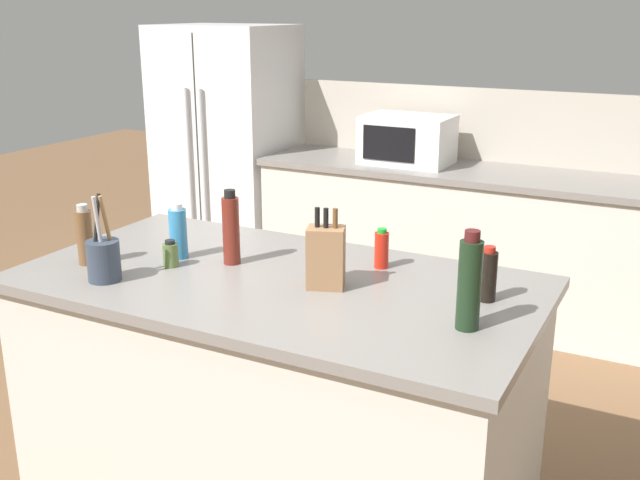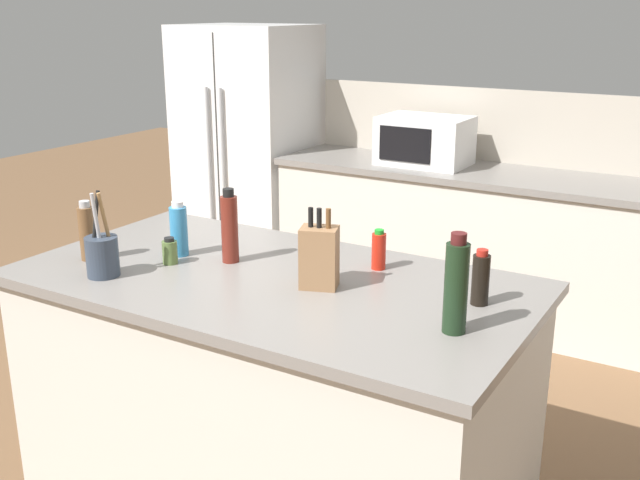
# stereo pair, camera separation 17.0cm
# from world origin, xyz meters

# --- Properties ---
(back_counter_run) EXTENTS (3.12, 0.66, 0.94)m
(back_counter_run) POSITION_xyz_m (0.30, 2.20, 0.47)
(back_counter_run) COLOR beige
(back_counter_run) RESTS_ON ground_plane
(wall_backsplash) EXTENTS (3.08, 0.03, 0.46)m
(wall_backsplash) POSITION_xyz_m (0.30, 2.52, 1.17)
(wall_backsplash) COLOR #B2A899
(wall_backsplash) RESTS_ON back_counter_run
(kitchen_island) EXTENTS (1.92, 1.02, 0.94)m
(kitchen_island) POSITION_xyz_m (0.00, 0.00, 0.47)
(kitchen_island) COLOR beige
(kitchen_island) RESTS_ON ground_plane
(refrigerator) EXTENTS (0.89, 0.75, 1.77)m
(refrigerator) POSITION_xyz_m (-1.74, 2.25, 0.89)
(refrigerator) COLOR white
(refrigerator) RESTS_ON ground_plane
(microwave) EXTENTS (0.54, 0.39, 0.30)m
(microwave) POSITION_xyz_m (-0.34, 2.20, 1.09)
(microwave) COLOR white
(microwave) RESTS_ON back_counter_run
(knife_block) EXTENTS (0.16, 0.14, 0.29)m
(knife_block) POSITION_xyz_m (0.20, 0.01, 1.05)
(knife_block) COLOR #936B47
(knife_block) RESTS_ON kitchen_island
(utensil_crock) EXTENTS (0.12, 0.12, 0.32)m
(utensil_crock) POSITION_xyz_m (-0.54, -0.30, 1.02)
(utensil_crock) COLOR #333D4C
(utensil_crock) RESTS_ON kitchen_island
(dish_soap_bottle) EXTENTS (0.07, 0.07, 0.22)m
(dish_soap_bottle) POSITION_xyz_m (-0.46, 0.03, 1.04)
(dish_soap_bottle) COLOR #3384BC
(dish_soap_bottle) RESTS_ON kitchen_island
(vinegar_bottle) EXTENTS (0.07, 0.07, 0.29)m
(vinegar_bottle) POSITION_xyz_m (-0.24, 0.07, 1.08)
(vinegar_bottle) COLOR maroon
(vinegar_bottle) RESTS_ON kitchen_island
(pepper_grinder) EXTENTS (0.06, 0.06, 0.24)m
(pepper_grinder) POSITION_xyz_m (-0.73, -0.20, 1.05)
(pepper_grinder) COLOR brown
(pepper_grinder) RESTS_ON kitchen_island
(hot_sauce_bottle) EXTENTS (0.05, 0.05, 0.16)m
(hot_sauce_bottle) POSITION_xyz_m (0.30, 0.29, 1.01)
(hot_sauce_bottle) COLOR red
(hot_sauce_bottle) RESTS_ON kitchen_island
(soy_sauce_bottle) EXTENTS (0.06, 0.06, 0.19)m
(soy_sauce_bottle) POSITION_xyz_m (0.74, 0.14, 1.03)
(soy_sauce_bottle) COLOR black
(soy_sauce_bottle) RESTS_ON kitchen_island
(spice_jar_oregano) EXTENTS (0.06, 0.06, 0.10)m
(spice_jar_oregano) POSITION_xyz_m (-0.43, -0.07, 0.99)
(spice_jar_oregano) COLOR #567038
(spice_jar_oregano) RESTS_ON kitchen_island
(wine_bottle) EXTENTS (0.07, 0.07, 0.32)m
(wine_bottle) POSITION_xyz_m (0.75, -0.11, 1.09)
(wine_bottle) COLOR black
(wine_bottle) RESTS_ON kitchen_island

